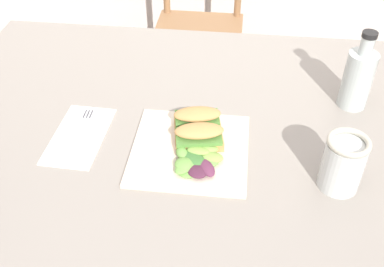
{
  "coord_description": "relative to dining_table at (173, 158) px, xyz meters",
  "views": [
    {
      "loc": [
        0.16,
        -0.78,
        1.45
      ],
      "look_at": [
        0.07,
        0.03,
        0.76
      ],
      "focal_mm": 43.0,
      "sensor_mm": 36.0,
      "label": 1
    }
  ],
  "objects": [
    {
      "name": "dining_table",
      "position": [
        0.0,
        0.0,
        0.0
      ],
      "size": [
        1.24,
        0.95,
        0.74
      ],
      "color": "gray",
      "rests_on": "ground"
    },
    {
      "name": "chair_wooden_far",
      "position": [
        -0.04,
        1.06,
        -0.17
      ],
      "size": [
        0.4,
        0.4,
        0.87
      ],
      "color": "#8E6642",
      "rests_on": "ground"
    },
    {
      "name": "plate_lunch",
      "position": [
        0.06,
        -0.1,
        0.12
      ],
      "size": [
        0.26,
        0.26,
        0.01
      ],
      "primitive_type": "cube",
      "color": "beige",
      "rests_on": "dining_table"
    },
    {
      "name": "sandwich_half_front",
      "position": [
        0.08,
        -0.09,
        0.16
      ],
      "size": [
        0.12,
        0.08,
        0.06
      ],
      "color": "tan",
      "rests_on": "plate_lunch"
    },
    {
      "name": "sandwich_half_back",
      "position": [
        0.07,
        -0.03,
        0.16
      ],
      "size": [
        0.12,
        0.08,
        0.06
      ],
      "color": "tan",
      "rests_on": "plate_lunch"
    },
    {
      "name": "salad_mixed_greens",
      "position": [
        0.08,
        -0.15,
        0.14
      ],
      "size": [
        0.11,
        0.13,
        0.02
      ],
      "color": "#6B9E47",
      "rests_on": "plate_lunch"
    },
    {
      "name": "napkin_folded",
      "position": [
        -0.21,
        -0.08,
        0.12
      ],
      "size": [
        0.13,
        0.22,
        0.0
      ],
      "primitive_type": "cube",
      "rotation": [
        0.0,
        0.0,
        -0.04
      ],
      "color": "silver",
      "rests_on": "dining_table"
    },
    {
      "name": "fork_on_napkin",
      "position": [
        -0.21,
        -0.06,
        0.12
      ],
      "size": [
        0.03,
        0.19,
        0.0
      ],
      "color": "silver",
      "rests_on": "napkin_folded"
    },
    {
      "name": "bottle_cold_brew",
      "position": [
        0.45,
        0.13,
        0.19
      ],
      "size": [
        0.07,
        0.07,
        0.21
      ],
      "color": "#472819",
      "rests_on": "dining_table"
    },
    {
      "name": "mason_jar_iced_tea",
      "position": [
        0.38,
        -0.16,
        0.18
      ],
      "size": [
        0.09,
        0.09,
        0.13
      ],
      "color": "#995623",
      "rests_on": "dining_table"
    }
  ]
}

